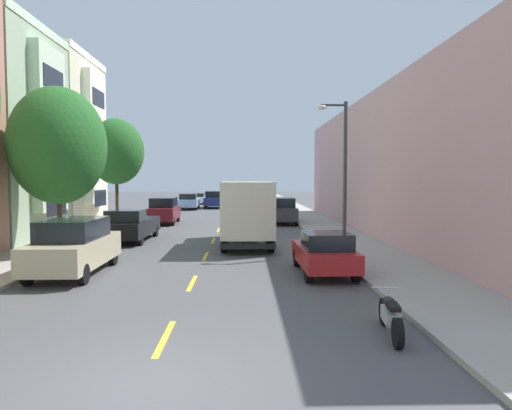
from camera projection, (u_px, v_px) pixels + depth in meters
ground_plane at (224, 219)px, 37.40m from camera, size 160.00×160.00×0.00m
sidewalk_left at (131, 221)px, 35.21m from camera, size 3.20×120.00×0.14m
sidewalk_right at (313, 220)px, 35.59m from camera, size 3.20×120.00×0.14m
lane_centerline_dashes at (221, 226)px, 31.91m from camera, size 0.14×47.20×0.01m
townhouse_fourth_cream at (10, 145)px, 30.56m from camera, size 11.68×7.05×11.65m
apartment_block_opposite at (442, 166)px, 27.55m from camera, size 10.00×36.00×8.14m
street_tree_second at (58, 146)px, 19.64m from camera, size 4.08×4.08×7.15m
street_tree_third at (116, 152)px, 28.58m from camera, size 3.44×3.44×6.97m
street_lamp at (342, 165)px, 19.90m from camera, size 1.35×0.28×6.54m
delivery_box_truck at (247, 209)px, 22.61m from camera, size 2.45×7.08×3.17m
parked_sedan_white at (198, 198)px, 59.95m from camera, size 1.81×4.51×1.43m
parked_suv_charcoal at (282, 210)px, 33.68m from camera, size 2.00×4.82×1.93m
parked_pickup_sky at (189, 202)px, 49.65m from camera, size 2.16×5.36×1.73m
parked_suv_burgundy at (164, 210)px, 33.72m from camera, size 2.09×4.86×1.93m
parked_wagon_orange at (274, 206)px, 42.30m from camera, size 1.86×4.72×1.50m
parked_pickup_black at (131, 226)px, 24.17m from camera, size 2.07×5.33×1.73m
parked_suv_champagne at (74, 246)px, 15.79m from camera, size 1.96×4.80×1.93m
parked_hatchback_red at (325, 253)px, 15.74m from camera, size 1.83×4.04×1.50m
parked_sedan_teal at (263, 198)px, 62.34m from camera, size 1.88×4.53×1.43m
moving_navy_sedan at (214, 199)px, 51.82m from camera, size 1.95×4.80×1.93m
parked_motorcycle at (390, 316)px, 9.59m from camera, size 0.62×2.05×0.90m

